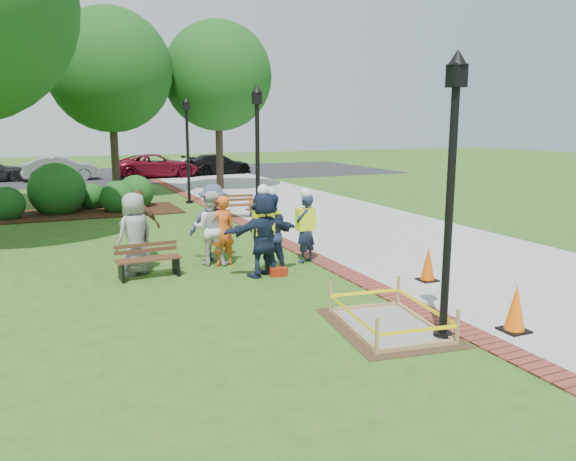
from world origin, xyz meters
name	(u,v)px	position (x,y,z in m)	size (l,w,h in m)	color
ground	(289,294)	(0.00, 0.00, 0.00)	(100.00, 100.00, 0.00)	#285116
sidewalk	(303,207)	(5.00, 10.00, 0.01)	(6.00, 60.00, 0.02)	#9E9E99
brick_edging	(223,213)	(1.75, 10.00, 0.01)	(0.50, 60.00, 0.03)	maroon
mulch_bed	(81,213)	(-3.00, 12.00, 0.02)	(7.00, 3.00, 0.05)	#381E0F
parking_lot	(116,175)	(0.00, 27.00, 0.00)	(36.00, 12.00, 0.01)	black
wet_concrete_pad	(389,314)	(0.75, -2.28, 0.23)	(1.99, 2.50, 0.55)	#47331E
bench_near	(149,267)	(-2.26, 2.27, 0.23)	(1.36, 0.53, 0.72)	brown
bench_far	(234,211)	(1.78, 8.82, 0.25)	(1.51, 0.71, 0.79)	brown
cone_front	(516,309)	(2.44, -3.26, 0.38)	(0.40, 0.40, 0.79)	black
cone_back	(428,265)	(2.99, -0.35, 0.35)	(0.37, 0.37, 0.73)	black
cone_far	(251,202)	(2.91, 10.19, 0.34)	(0.35, 0.35, 0.70)	black
toolbox	(278,272)	(0.31, 1.29, 0.09)	(0.37, 0.20, 0.18)	#981F0B
lamp_near	(451,177)	(1.25, -3.00, 2.48)	(0.28, 0.28, 4.26)	black
lamp_mid	(257,151)	(1.25, 5.00, 2.48)	(0.28, 0.28, 4.26)	black
lamp_far	(187,142)	(1.25, 13.00, 2.48)	(0.28, 0.28, 4.26)	black
tree_back	(110,70)	(-1.19, 16.43, 5.45)	(5.29, 5.29, 8.11)	#3D2D1E
tree_right	(218,76)	(3.86, 17.28, 5.43)	(5.20, 5.20, 8.05)	#3D2D1E
shrub_a	(8,219)	(-5.39, 11.64, 0.00)	(1.21, 1.21, 1.21)	#174B15
shrub_b	(59,213)	(-3.75, 12.30, 0.00)	(2.00, 2.00, 2.00)	#174B15
shrub_c	(118,212)	(-1.72, 11.81, 0.00)	(1.25, 1.25, 1.25)	#174B15
shrub_d	(137,207)	(-0.93, 12.69, 0.00)	(1.36, 1.36, 1.36)	#174B15
shrub_e	(93,209)	(-2.53, 13.05, 0.00)	(1.06, 1.06, 1.06)	#174B15
casual_person_a	(135,234)	(-2.46, 2.71, 0.89)	(0.68, 0.59, 1.78)	gray
casual_person_b	(222,231)	(-0.51, 2.65, 0.81)	(0.56, 0.40, 1.62)	#E3581A
casual_person_c	(211,228)	(-0.72, 2.84, 0.86)	(0.65, 0.55, 1.72)	silver
casual_person_d	(140,226)	(-2.17, 3.88, 0.85)	(0.65, 0.60, 1.70)	brown
casual_person_e	(214,223)	(-0.55, 3.20, 0.91)	(0.69, 0.61, 1.83)	#394664
hivis_worker_a	(264,231)	(0.03, 1.43, 0.98)	(0.62, 0.44, 1.98)	#162639
hivis_worker_b	(305,226)	(1.37, 2.16, 0.88)	(0.61, 0.53, 1.76)	#17283D
hivis_worker_c	(269,231)	(0.24, 1.62, 0.94)	(0.63, 0.48, 1.90)	#172A3E
parked_car_b	(61,180)	(-3.23, 25.01, 0.00)	(4.55, 1.98, 1.48)	#96969A
parked_car_c	(157,177)	(2.14, 24.60, 0.00)	(4.69, 2.04, 1.53)	maroon
parked_car_d	(218,174)	(6.12, 25.19, 0.00)	(4.23, 1.84, 1.38)	black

